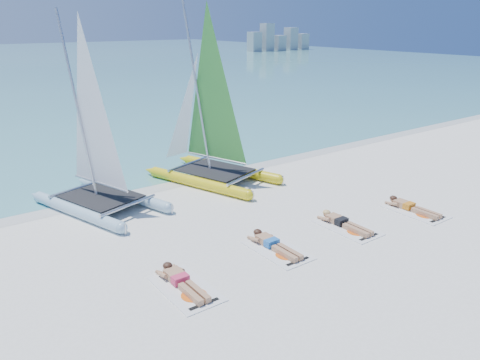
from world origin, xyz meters
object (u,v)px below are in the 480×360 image
object	(u,v)px
catamaran_blue	(94,151)
towel_c	(347,228)
sunbather_b	(273,243)
sunbather_d	(410,206)
catamaran_yellow	(204,124)
towel_a	(186,288)
towel_d	(415,212)
sunbather_c	(342,222)
towel_b	(277,250)
sunbather_a	(181,280)

from	to	relation	value
catamaran_blue	towel_c	size ratio (longest dim) A/B	3.28
sunbather_b	sunbather_d	xyz separation A→B (m)	(5.02, -0.57, 0.00)
catamaran_blue	catamaran_yellow	xyz separation A→B (m)	(4.15, 0.46, 0.23)
catamaran_yellow	towel_c	size ratio (longest dim) A/B	3.50
towel_a	towel_c	bearing A→B (deg)	0.57
sunbather_b	towel_c	distance (m)	2.48
towel_c	catamaran_yellow	bearing A→B (deg)	98.16
sunbather_b	towel_d	xyz separation A→B (m)	(5.02, -0.76, -0.11)
towel_a	sunbather_c	xyz separation A→B (m)	(5.23, 0.24, 0.11)
sunbather_b	towel_c	xyz separation A→B (m)	(2.46, -0.33, -0.11)
sunbather_b	sunbather_c	world-z (taller)	same
towel_a	sunbather_b	size ratio (longest dim) A/B	1.07
towel_b	towel_d	world-z (taller)	same
sunbather_a	towel_b	bearing A→B (deg)	-0.05
sunbather_c	sunbather_d	xyz separation A→B (m)	(2.56, -0.43, 0.00)
catamaran_blue	catamaran_yellow	size ratio (longest dim) A/B	0.94
catamaran_blue	catamaran_yellow	bearing A→B (deg)	-11.01
towel_a	sunbather_a	distance (m)	0.22
catamaran_blue	sunbather_a	world-z (taller)	catamaran_blue
towel_a	catamaran_blue	bearing A→B (deg)	87.89
sunbather_a	towel_b	xyz separation A→B (m)	(2.77, -0.00, -0.11)
catamaran_yellow	towel_a	world-z (taller)	catamaran_yellow
catamaran_yellow	towel_d	world-z (taller)	catamaran_yellow
catamaran_yellow	towel_a	size ratio (longest dim) A/B	3.50
sunbather_a	sunbather_b	world-z (taller)	same
sunbather_d	sunbather_c	bearing A→B (deg)	170.46
towel_c	towel_d	size ratio (longest dim) A/B	1.00
catamaran_yellow	towel_c	distance (m)	6.48
towel_a	towel_b	distance (m)	2.78
catamaran_yellow	sunbather_c	world-z (taller)	catamaran_yellow
catamaran_yellow	sunbather_d	xyz separation A→B (m)	(3.43, -6.33, -1.92)
catamaran_blue	sunbather_a	bearing A→B (deg)	-109.50
towel_c	sunbather_a	bearing A→B (deg)	178.47
towel_a	towel_d	distance (m)	7.80
towel_c	towel_d	bearing A→B (deg)	-9.54
towel_d	sunbather_d	xyz separation A→B (m)	(-0.00, 0.19, 0.11)
catamaran_yellow	sunbather_c	distance (m)	6.27
towel_c	sunbather_d	xyz separation A→B (m)	(2.56, -0.24, 0.11)
sunbather_b	towel_d	distance (m)	5.08
catamaran_yellow	sunbather_a	xyz separation A→B (m)	(-4.36, -5.96, -1.92)
sunbather_b	towel_c	bearing A→B (deg)	-7.63
towel_a	sunbather_c	world-z (taller)	sunbather_c
towel_b	sunbather_b	xyz separation A→B (m)	(0.00, 0.19, 0.11)
towel_b	sunbather_c	bearing A→B (deg)	1.27
sunbather_a	catamaran_yellow	bearing A→B (deg)	53.80
catamaran_blue	towel_c	xyz separation A→B (m)	(5.02, -5.64, -1.80)
sunbather_a	sunbather_c	size ratio (longest dim) A/B	1.00
towel_a	catamaran_yellow	bearing A→B (deg)	54.66
towel_a	towel_c	xyz separation A→B (m)	(5.23, 0.05, 0.00)
towel_d	sunbather_b	bearing A→B (deg)	171.40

